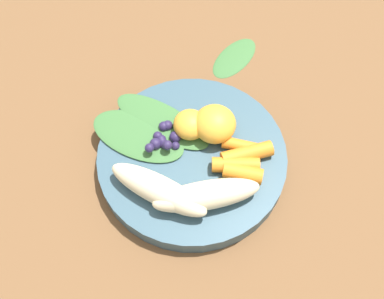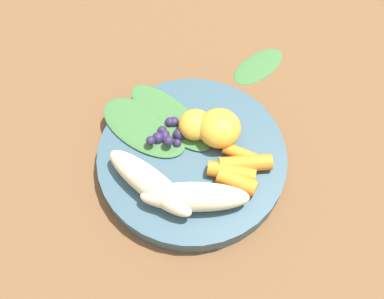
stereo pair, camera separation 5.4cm
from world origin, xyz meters
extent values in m
plane|color=brown|center=(0.00, 0.00, 0.00)|extent=(2.40, 2.40, 0.00)
cylinder|color=#385666|center=(0.00, 0.00, 0.01)|extent=(0.24, 0.24, 0.03)
ellipsoid|color=beige|center=(0.02, -0.06, 0.04)|extent=(0.13, 0.07, 0.03)
ellipsoid|color=beige|center=(-0.03, -0.06, 0.04)|extent=(0.13, 0.08, 0.03)
ellipsoid|color=#F4A833|center=(-0.01, 0.03, 0.04)|extent=(0.04, 0.04, 0.03)
ellipsoid|color=#F4A833|center=(0.03, 0.03, 0.05)|extent=(0.05, 0.05, 0.04)
cylinder|color=orange|center=(0.06, -0.03, 0.04)|extent=(0.05, 0.03, 0.02)
cylinder|color=orange|center=(0.05, -0.02, 0.03)|extent=(0.06, 0.02, 0.02)
cylinder|color=orange|center=(0.07, 0.00, 0.04)|extent=(0.07, 0.04, 0.02)
cylinder|color=orange|center=(0.06, 0.01, 0.03)|extent=(0.05, 0.02, 0.02)
sphere|color=#2D234C|center=(-0.02, 0.01, 0.03)|extent=(0.01, 0.01, 0.01)
sphere|color=#2D234C|center=(-0.03, 0.03, 0.03)|extent=(0.01, 0.01, 0.01)
sphere|color=#2D234C|center=(-0.04, 0.01, 0.03)|extent=(0.01, 0.01, 0.01)
sphere|color=#2D234C|center=(-0.02, 0.02, 0.03)|extent=(0.01, 0.01, 0.01)
sphere|color=#2D234C|center=(-0.05, 0.01, 0.03)|extent=(0.01, 0.01, 0.01)
sphere|color=#2D234C|center=(-0.04, 0.01, 0.03)|extent=(0.01, 0.01, 0.01)
sphere|color=#2D234C|center=(-0.05, -0.01, 0.04)|extent=(0.01, 0.01, 0.01)
sphere|color=#2D234C|center=(-0.03, 0.00, 0.04)|extent=(0.01, 0.01, 0.01)
sphere|color=#2D234C|center=(-0.04, 0.02, 0.03)|extent=(0.01, 0.01, 0.01)
sphere|color=#2D234C|center=(-0.03, 0.01, 0.03)|extent=(0.01, 0.01, 0.01)
sphere|color=#2D234C|center=(-0.04, 0.03, 0.03)|extent=(0.01, 0.01, 0.01)
ellipsoid|color=#3D7038|center=(-0.04, 0.04, 0.03)|extent=(0.15, 0.11, 0.00)
ellipsoid|color=#3D7038|center=(-0.07, 0.02, 0.03)|extent=(0.14, 0.10, 0.00)
ellipsoid|color=#3D7038|center=(0.05, 0.18, 0.00)|extent=(0.09, 0.10, 0.01)
camera|label=1|loc=(0.02, -0.27, 0.51)|focal=41.76mm
camera|label=2|loc=(0.08, -0.26, 0.51)|focal=41.76mm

